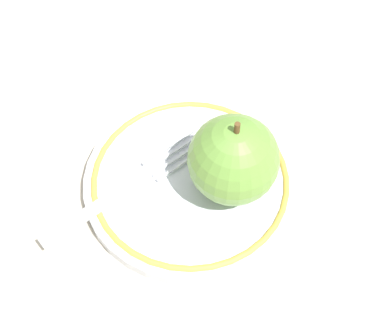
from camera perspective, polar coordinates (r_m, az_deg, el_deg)
name	(u,v)px	position (r m, az deg, el deg)	size (l,w,h in m)	color
ground_plane	(205,178)	(0.54, 1.34, -1.04)	(2.00, 2.00, 0.00)	#BCB099
plate	(192,184)	(0.52, 0.00, -1.68)	(0.21, 0.21, 0.02)	silver
apple_red_whole	(233,160)	(0.48, 4.44, 0.89)	(0.08, 0.08, 0.09)	#64943A
fork	(122,191)	(0.51, -7.51, -2.43)	(0.04, 0.19, 0.00)	silver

